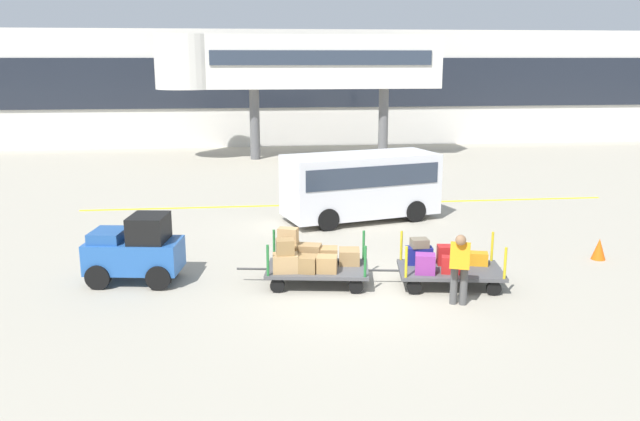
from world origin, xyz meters
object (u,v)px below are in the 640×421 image
baggage_tug (136,250)px  baggage_cart_middle (445,264)px  baggage_cart_lead (311,260)px  safety_cone_near (599,249)px  baggage_handler (460,266)px  shuttle_van (361,182)px

baggage_tug → baggage_cart_middle: bearing=-8.3°
baggage_cart_lead → safety_cone_near: 7.59m
baggage_tug → baggage_handler: (6.88, -2.30, 0.11)m
shuttle_van → safety_cone_near: bearing=-42.6°
baggage_cart_middle → baggage_cart_lead: bearing=171.9°
baggage_cart_middle → safety_cone_near: (4.52, 1.43, -0.22)m
baggage_cart_middle → safety_cone_near: baggage_cart_middle is taller
baggage_tug → shuttle_van: bearing=40.8°
safety_cone_near → baggage_handler: bearing=-149.5°
safety_cone_near → baggage_tug: bearing=-178.0°
baggage_tug → shuttle_van: 8.15m
shuttle_van → safety_cone_near: shuttle_van is taller
baggage_tug → baggage_cart_middle: (6.97, -1.02, -0.26)m
baggage_cart_lead → baggage_cart_middle: 3.03m
safety_cone_near → shuttle_van: bearing=137.4°
shuttle_van → baggage_cart_middle: bearing=-82.7°
safety_cone_near → baggage_cart_middle: bearing=-162.4°
baggage_handler → baggage_cart_lead: bearing=149.6°
shuttle_van → baggage_tug: bearing=-139.2°
baggage_tug → baggage_cart_middle: baggage_tug is taller
baggage_cart_lead → shuttle_van: 6.33m
baggage_tug → baggage_cart_lead: size_ratio=0.73×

